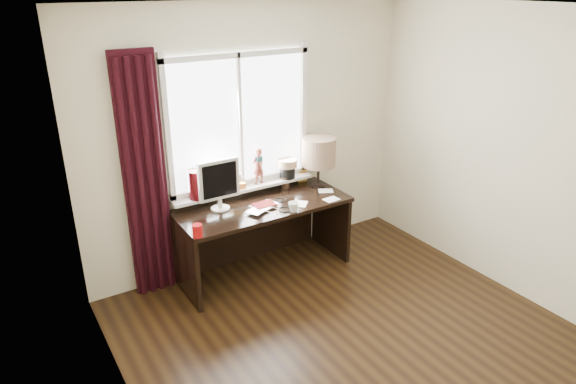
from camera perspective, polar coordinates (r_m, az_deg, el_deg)
floor at (r=4.29m, az=9.92°, el=-17.91°), size 3.50×4.00×0.00m
ceiling at (r=3.29m, az=13.10°, el=19.15°), size 3.50×4.00×0.00m
wall_back at (r=5.13m, az=-3.98°, el=5.95°), size 3.50×0.00×2.60m
wall_left at (r=2.82m, az=-16.31°, el=-9.73°), size 0.00×4.00×2.60m
wall_right at (r=4.90m, az=26.55°, el=2.75°), size 0.00×4.00×2.60m
laptop at (r=4.85m, az=-2.87°, el=-1.81°), size 0.41×0.35×0.03m
mug at (r=4.79m, az=0.60°, el=-1.64°), size 0.13×0.13×0.10m
red_cup at (r=4.40m, az=-10.03°, el=-4.25°), size 0.08×0.08×0.11m
window at (r=5.02m, az=-5.21°, el=5.54°), size 1.52×0.21×1.40m
curtain at (r=4.71m, az=-15.58°, el=1.22°), size 0.38×0.09×2.25m
desk at (r=5.15m, az=-3.28°, el=-3.45°), size 1.70×0.70×0.75m
monitor at (r=4.79m, az=-7.67°, el=1.13°), size 0.40×0.18×0.49m
notebook_stack at (r=4.90m, az=-2.74°, el=-1.50°), size 0.24×0.19×0.03m
brush_holder at (r=5.33m, az=-0.32°, el=1.10°), size 0.09×0.09×0.25m
icon_frame at (r=5.50m, az=1.65°, el=1.82°), size 0.10×0.04×0.13m
table_lamp at (r=5.31m, az=3.44°, el=4.42°), size 0.35×0.35×0.52m
loose_papers at (r=5.11m, az=3.53°, el=-0.65°), size 0.58×0.35×0.00m
desk_cables at (r=4.95m, az=-0.99°, el=-1.39°), size 0.26×0.40×0.01m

